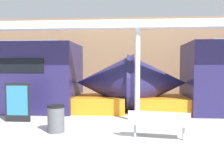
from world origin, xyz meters
The scene contains 7 objects.
ground_plane centered at (0.00, 0.00, 0.00)m, with size 60.00×60.00×0.00m, color #B2AFA8.
station_wall centered at (0.00, 8.89, 2.50)m, with size 56.00×0.20×5.00m, color #937051.
bench_near centered at (1.92, 0.61, 0.49)m, with size 1.73×0.70×0.80m.
trash_bin centered at (-1.16, 1.17, 0.42)m, with size 0.54×0.54×0.84m.
poster_board centered at (-3.03, 2.53, 0.73)m, with size 0.93×0.07×1.44m.
support_column_near centered at (1.38, 2.94, 1.71)m, with size 0.19×0.19×3.42m, color silver.
canopy_beam centered at (1.38, 2.94, 3.56)m, with size 28.00×0.60×0.28m, color silver.
Camera 1 is at (1.15, -6.30, 1.99)m, focal length 40.00 mm.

